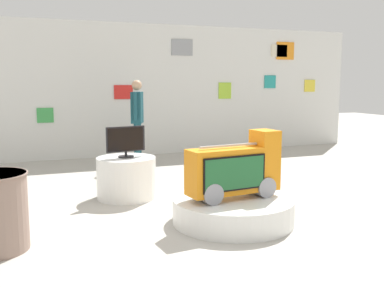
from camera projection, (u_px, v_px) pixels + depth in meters
name	position (u px, v px, depth m)	size (l,w,h in m)	color
ground_plane	(218.00, 221.00, 5.40)	(30.00, 30.00, 0.00)	#B2ADA3
back_wall_display	(126.00, 90.00, 10.02)	(11.84, 0.13, 3.00)	silver
main_display_pedestal	(233.00, 210.00, 5.34)	(1.47, 1.47, 0.30)	white
novelty_firetruck_tv	(235.00, 171.00, 5.28)	(1.18, 0.49, 0.80)	gray
display_pedestal_center_rear	(126.00, 178.00, 6.45)	(0.86, 0.86, 0.60)	white
tv_on_center_rear	(126.00, 141.00, 6.37)	(0.58, 0.23, 0.45)	black
shopper_browsing_near_truck	(137.00, 116.00, 8.78)	(0.33, 0.52, 1.72)	#194751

